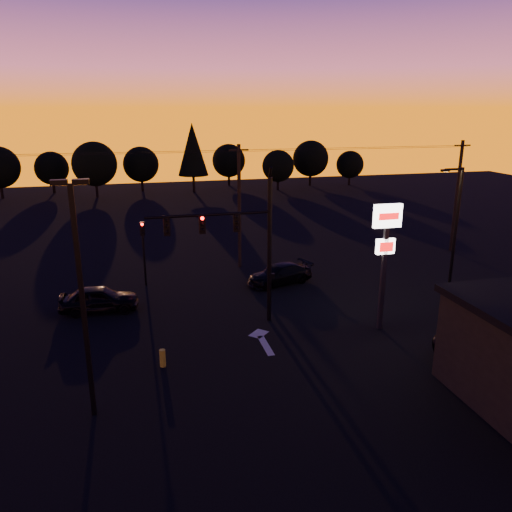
{
  "coord_description": "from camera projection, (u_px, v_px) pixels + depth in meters",
  "views": [
    {
      "loc": [
        -5.47,
        -20.89,
        11.47
      ],
      "look_at": [
        1.0,
        5.0,
        3.5
      ],
      "focal_mm": 35.0,
      "sensor_mm": 36.0,
      "label": 1
    }
  ],
  "objects": [
    {
      "name": "streetlight",
      "position": [
        455.0,
        225.0,
        31.05
      ],
      "size": [
        1.55,
        0.35,
        8.0
      ],
      "color": "black",
      "rests_on": "ground"
    },
    {
      "name": "bollard",
      "position": [
        163.0,
        358.0,
        22.92
      ],
      "size": [
        0.28,
        0.28,
        0.83
      ],
      "primitive_type": "cylinder",
      "color": "#A9AA21",
      "rests_on": "ground"
    },
    {
      "name": "car_right",
      "position": [
        280.0,
        274.0,
        33.66
      ],
      "size": [
        4.91,
        3.04,
        1.33
      ],
      "primitive_type": "imported",
      "rotation": [
        0.0,
        0.0,
        -1.3
      ],
      "color": "black",
      "rests_on": "ground"
    },
    {
      "name": "car_left",
      "position": [
        99.0,
        299.0,
        29.04
      ],
      "size": [
        4.57,
        2.06,
        1.52
      ],
      "primitive_type": "imported",
      "rotation": [
        0.0,
        0.0,
        1.51
      ],
      "color": "black",
      "rests_on": "ground"
    },
    {
      "name": "lane_arrow",
      "position": [
        262.0,
        340.0,
        25.64
      ],
      "size": [
        1.2,
        3.1,
        0.01
      ],
      "color": "beige",
      "rests_on": "ground"
    },
    {
      "name": "tree_2",
      "position": [
        94.0,
        164.0,
        65.02
      ],
      "size": [
        5.77,
        5.78,
        7.26
      ],
      "color": "black",
      "rests_on": "ground"
    },
    {
      "name": "tree_5",
      "position": [
        229.0,
        161.0,
        75.19
      ],
      "size": [
        4.95,
        4.95,
        6.22
      ],
      "color": "black",
      "rests_on": "ground"
    },
    {
      "name": "tree_7",
      "position": [
        311.0,
        159.0,
        75.1
      ],
      "size": [
        5.36,
        5.36,
        6.74
      ],
      "color": "black",
      "rests_on": "ground"
    },
    {
      "name": "tree_3",
      "position": [
        141.0,
        164.0,
        70.31
      ],
      "size": [
        4.95,
        4.95,
        6.22
      ],
      "color": "black",
      "rests_on": "ground"
    },
    {
      "name": "utility_pole_2",
      "position": [
        457.0,
        196.0,
        40.32
      ],
      "size": [
        1.4,
        0.26,
        9.0
      ],
      "color": "black",
      "rests_on": "ground"
    },
    {
      "name": "tree_8",
      "position": [
        350.0,
        165.0,
        75.83
      ],
      "size": [
        4.12,
        4.12,
        5.19
      ],
      "color": "black",
      "rests_on": "ground"
    },
    {
      "name": "ground",
      "position": [
        261.0,
        356.0,
        23.97
      ],
      "size": [
        120.0,
        120.0,
        0.0
      ],
      "primitive_type": "plane",
      "color": "black",
      "rests_on": "ground"
    },
    {
      "name": "parking_lot_light",
      "position": [
        81.0,
        287.0,
        17.93
      ],
      "size": [
        1.25,
        0.3,
        9.14
      ],
      "color": "black",
      "rests_on": "ground"
    },
    {
      "name": "tree_6",
      "position": [
        278.0,
        166.0,
        71.1
      ],
      "size": [
        4.54,
        4.54,
        5.71
      ],
      "color": "black",
      "rests_on": "ground"
    },
    {
      "name": "power_wires",
      "position": [
        239.0,
        150.0,
        35.0
      ],
      "size": [
        36.0,
        1.22,
        0.07
      ],
      "color": "black",
      "rests_on": "ground"
    },
    {
      "name": "tree_4",
      "position": [
        193.0,
        149.0,
        68.52
      ],
      "size": [
        4.18,
        4.18,
        9.5
      ],
      "color": "black",
      "rests_on": "ground"
    },
    {
      "name": "tree_1",
      "position": [
        52.0,
        168.0,
        68.54
      ],
      "size": [
        4.54,
        4.54,
        5.71
      ],
      "color": "black",
      "rests_on": "ground"
    },
    {
      "name": "pylon_sign",
      "position": [
        386.0,
        240.0,
        25.59
      ],
      "size": [
        1.5,
        0.28,
        6.8
      ],
      "color": "black",
      "rests_on": "ground"
    },
    {
      "name": "traffic_signal_mast",
      "position": [
        240.0,
        237.0,
        26.25
      ],
      "size": [
        6.79,
        0.52,
        8.58
      ],
      "color": "black",
      "rests_on": "ground"
    },
    {
      "name": "secondary_signal",
      "position": [
        143.0,
        244.0,
        32.67
      ],
      "size": [
        0.3,
        0.31,
        4.35
      ],
      "color": "black",
      "rests_on": "ground"
    },
    {
      "name": "utility_pole_1",
      "position": [
        239.0,
        206.0,
        36.14
      ],
      "size": [
        1.4,
        0.26,
        9.0
      ],
      "color": "black",
      "rests_on": "ground"
    },
    {
      "name": "suv_parked",
      "position": [
        490.0,
        352.0,
        22.93
      ],
      "size": [
        4.42,
        5.29,
        1.34
      ],
      "primitive_type": "imported",
      "rotation": [
        0.0,
        0.0,
        0.55
      ],
      "color": "black",
      "rests_on": "ground"
    }
  ]
}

